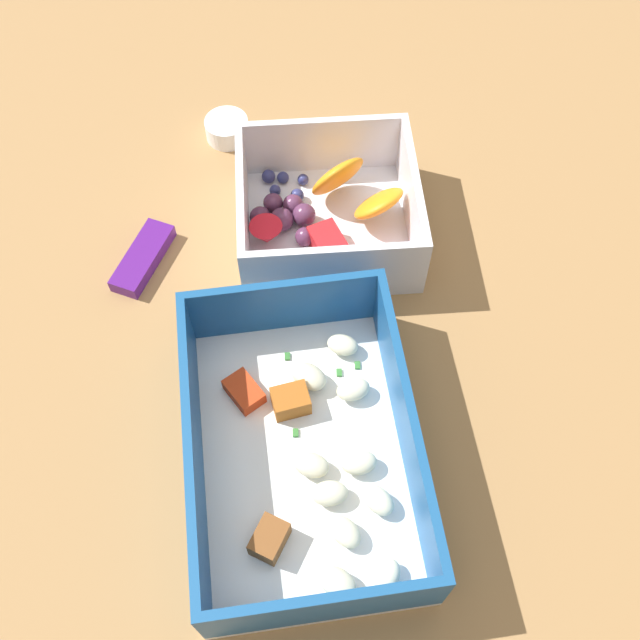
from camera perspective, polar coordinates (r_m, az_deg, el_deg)
name	(u,v)px	position (r cm, az deg, el deg)	size (l,w,h in cm)	color
table_surface	(311,318)	(58.71, -0.72, 0.17)	(80.00, 80.00, 2.00)	#9E7547
pasta_container	(309,448)	(50.68, -0.87, -9.92)	(23.35, 17.11, 6.22)	white
fruit_bowl	(330,212)	(60.89, 0.78, 8.37)	(14.31, 14.82, 6.17)	white
candy_bar	(147,258)	(61.63, -13.28, 4.71)	(7.00, 2.40, 1.20)	#51197A
paper_cup_liner	(230,129)	(69.52, -6.97, 14.52)	(3.92, 3.92, 1.93)	white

